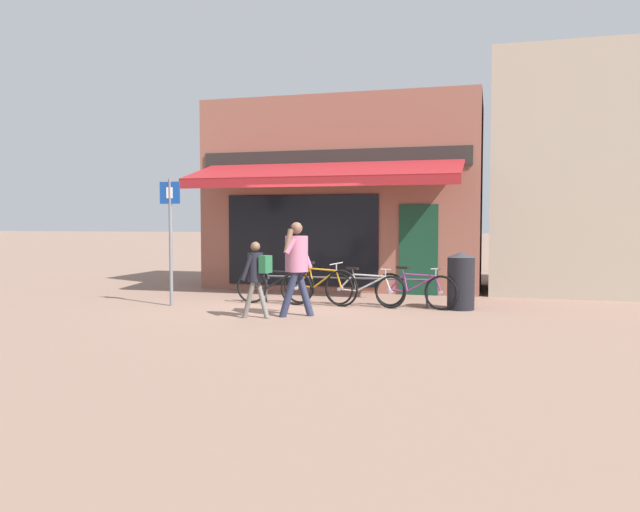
# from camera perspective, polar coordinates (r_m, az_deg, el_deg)

# --- Properties ---
(ground_plane) EXTENTS (160.00, 160.00, 0.00)m
(ground_plane) POSITION_cam_1_polar(r_m,az_deg,el_deg) (12.75, -2.54, -4.50)
(ground_plane) COLOR #846656
(shop_front) EXTENTS (6.88, 4.78, 4.75)m
(shop_front) POSITION_cam_1_polar(r_m,az_deg,el_deg) (16.38, 2.37, 5.52)
(shop_front) COLOR #8E5647
(shop_front) RESTS_ON ground_plane
(neighbour_building) EXTENTS (5.34, 4.00, 5.61)m
(neighbour_building) POSITION_cam_1_polar(r_m,az_deg,el_deg) (16.72, 24.55, 6.67)
(neighbour_building) COLOR tan
(neighbour_building) RESTS_ON ground_plane
(bike_rack_rail) EXTENTS (3.48, 0.04, 0.57)m
(bike_rack_rail) POSITION_cam_1_polar(r_m,az_deg,el_deg) (12.76, 2.19, -2.35)
(bike_rack_rail) COLOR #47494F
(bike_rack_rail) RESTS_ON ground_plane
(bicycle_black) EXTENTS (1.69, 0.52, 0.84)m
(bicycle_black) POSITION_cam_1_polar(r_m,az_deg,el_deg) (12.91, -4.26, -2.76)
(bicycle_black) COLOR black
(bicycle_black) RESTS_ON ground_plane
(bicycle_orange) EXTENTS (1.71, 0.64, 0.89)m
(bicycle_orange) POSITION_cam_1_polar(r_m,az_deg,el_deg) (12.71, -0.04, -2.72)
(bicycle_orange) COLOR black
(bicycle_orange) RESTS_ON ground_plane
(bicycle_silver) EXTENTS (1.75, 0.55, 0.80)m
(bicycle_silver) POSITION_cam_1_polar(r_m,az_deg,el_deg) (12.52, 4.06, -3.03)
(bicycle_silver) COLOR black
(bicycle_silver) RESTS_ON ground_plane
(bicycle_purple) EXTENTS (1.71, 0.62, 0.82)m
(bicycle_purple) POSITION_cam_1_polar(r_m,az_deg,el_deg) (12.40, 8.64, -3.06)
(bicycle_purple) COLOR black
(bicycle_purple) RESTS_ON ground_plane
(pedestrian_adult) EXTENTS (0.58, 0.71, 1.71)m
(pedestrian_adult) POSITION_cam_1_polar(r_m,az_deg,el_deg) (11.13, -2.15, -0.28)
(pedestrian_adult) COLOR #282D47
(pedestrian_adult) RESTS_ON ground_plane
(pedestrian_child) EXTENTS (0.54, 0.36, 1.36)m
(pedestrian_child) POSITION_cam_1_polar(r_m,az_deg,el_deg) (10.99, -5.79, -1.32)
(pedestrian_child) COLOR slate
(pedestrian_child) RESTS_ON ground_plane
(litter_bin) EXTENTS (0.53, 0.53, 1.11)m
(litter_bin) POSITION_cam_1_polar(r_m,az_deg,el_deg) (12.35, 12.76, -2.22)
(litter_bin) COLOR black
(litter_bin) RESTS_ON ground_plane
(parking_sign) EXTENTS (0.44, 0.07, 2.56)m
(parking_sign) POSITION_cam_1_polar(r_m,az_deg,el_deg) (12.88, -13.51, 2.45)
(parking_sign) COLOR slate
(parking_sign) RESTS_ON ground_plane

